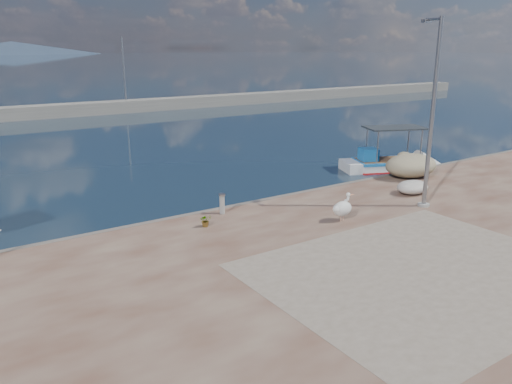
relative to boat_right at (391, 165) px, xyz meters
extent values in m
plane|color=#162635|center=(-11.17, -7.17, -0.21)|extent=(1400.00, 1400.00, 0.00)
cube|color=#532F24|center=(-11.17, -13.17, 0.04)|extent=(44.00, 22.00, 0.50)
cube|color=gray|center=(-10.17, -10.17, 0.29)|extent=(9.00, 7.00, 0.01)
cube|color=gray|center=(-11.17, 32.83, 0.39)|extent=(120.00, 2.20, 1.20)
cylinder|color=gray|center=(-3.17, 32.83, 3.79)|extent=(0.16, 0.16, 7.00)
cone|color=#28384C|center=(78.83, 642.83, 6.79)|extent=(200.00, 200.00, 14.00)
cube|color=white|center=(0.05, -0.02, -0.14)|extent=(5.94, 3.87, 0.93)
cube|color=#1B68B0|center=(0.05, -0.02, 0.28)|extent=(4.50, 3.32, 0.14)
cube|color=#B41617|center=(0.05, -0.02, -0.19)|extent=(4.49, 3.30, 0.12)
cube|color=#1B68B0|center=(-1.25, 0.52, 0.67)|extent=(1.15, 1.15, 0.68)
cube|color=#21262B|center=(0.05, -0.02, 2.08)|extent=(3.55, 2.82, 0.08)
cylinder|color=tan|center=(-9.19, -5.84, 0.41)|extent=(0.03, 0.03, 0.25)
cylinder|color=tan|center=(-9.07, -5.82, 0.41)|extent=(0.03, 0.03, 0.25)
ellipsoid|color=silver|center=(-9.13, -5.83, 0.74)|extent=(0.79, 0.53, 0.54)
cylinder|color=silver|center=(-8.90, -5.81, 1.01)|extent=(0.18, 0.11, 0.46)
sphere|color=silver|center=(-8.86, -5.81, 1.20)|extent=(0.15, 0.15, 0.15)
cone|color=#F89060|center=(-8.68, -5.79, 1.17)|extent=(0.37, 0.11, 0.11)
cylinder|color=gray|center=(-5.29, -6.32, 3.79)|extent=(0.16, 0.16, 7.00)
cylinder|color=gray|center=(-5.29, -6.32, 0.34)|extent=(0.44, 0.44, 0.10)
cube|color=gray|center=(-5.29, -5.67, 7.14)|extent=(0.35, 0.18, 0.12)
cylinder|color=gray|center=(-12.27, -2.77, 0.65)|extent=(0.19, 0.19, 0.74)
cylinder|color=gray|center=(-12.27, -2.77, 1.02)|extent=(0.25, 0.25, 0.06)
imported|color=#33722D|center=(-13.44, -3.67, 0.51)|extent=(0.48, 0.45, 0.44)
ellipsoid|color=tan|center=(-2.03, -2.96, 0.83)|extent=(2.77, 1.98, 1.09)
ellipsoid|color=beige|center=(-4.27, -4.93, 0.57)|extent=(1.49, 1.11, 0.56)
camera|label=1|loc=(-20.99, -18.06, 6.19)|focal=35.00mm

